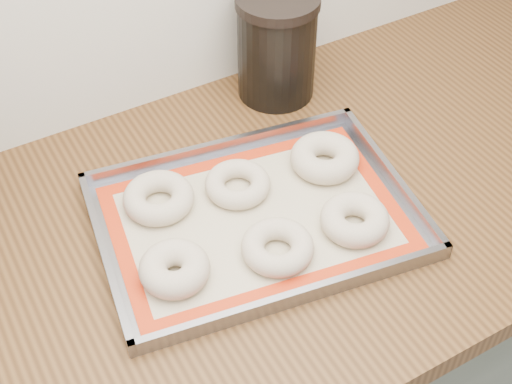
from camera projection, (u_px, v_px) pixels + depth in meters
countertop at (131, 273)px, 1.01m from camera, size 3.06×0.68×0.04m
baking_tray at (256, 217)px, 1.05m from camera, size 0.51×0.40×0.03m
baking_mat at (256, 218)px, 1.05m from camera, size 0.46×0.35×0.00m
bagel_front_left at (175, 269)px, 0.96m from camera, size 0.10×0.10×0.04m
bagel_front_mid at (278, 247)px, 0.99m from camera, size 0.12×0.12×0.03m
bagel_front_right at (355, 220)px, 1.03m from camera, size 0.13×0.13×0.04m
bagel_back_left at (159, 198)px, 1.06m from camera, size 0.13×0.13×0.03m
bagel_back_mid at (238, 184)px, 1.08m from camera, size 0.11×0.11×0.03m
bagel_back_right at (325, 158)px, 1.12m from camera, size 0.14×0.14×0.04m
canister_right at (277, 46)px, 1.21m from camera, size 0.14×0.14×0.19m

